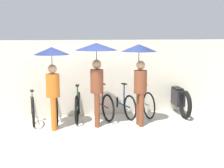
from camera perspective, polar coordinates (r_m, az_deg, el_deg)
The scene contains 12 objects.
ground_plane at distance 6.97m, azimuth -2.12°, elevation -10.05°, with size 30.00×30.00×0.00m, color beige.
back_wall at distance 8.79m, azimuth -4.55°, elevation 1.09°, with size 12.12×0.12×2.12m.
parked_bicycle_0 at distance 8.54m, azimuth -14.37°, elevation -3.99°, with size 0.44×1.83×1.10m.
parked_bicycle_1 at distance 8.50m, azimuth -10.28°, elevation -3.86°, with size 0.44×1.75×1.04m.
parked_bicycle_2 at distance 8.53m, azimuth -6.19°, elevation -3.80°, with size 0.49×1.74×1.02m.
parked_bicycle_3 at distance 8.67m, azimuth -2.26°, elevation -3.55°, with size 0.59×1.75×1.04m.
parked_bicycle_4 at distance 8.81m, azimuth 1.62°, elevation -3.49°, with size 0.57×1.73×0.97m.
parked_bicycle_5 at distance 8.96m, azimuth 5.40°, elevation -3.15°, with size 0.44×1.68×1.08m.
pedestrian_leading at distance 7.56m, azimuth -10.88°, elevation 2.95°, with size 0.86×0.86×1.98m.
pedestrian_center at distance 7.69m, azimuth -2.84°, elevation 4.39°, with size 1.06×1.06×2.07m.
pedestrian_trailing at distance 7.77m, azimuth 5.05°, elevation 3.65°, with size 0.89×0.89×2.04m.
motorcycle at distance 9.34m, azimuth 11.78°, elevation -2.55°, with size 0.58×2.14×0.95m.
Camera 1 is at (-1.11, -6.49, 2.29)m, focal length 50.00 mm.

